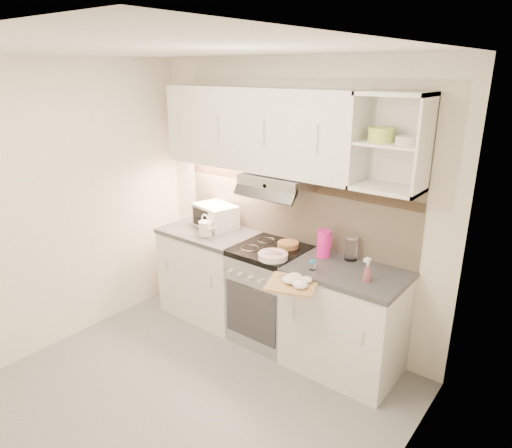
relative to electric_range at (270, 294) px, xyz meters
name	(u,v)px	position (x,y,z in m)	size (l,w,h in m)	color
ground	(185,400)	(0.00, -1.10, -0.45)	(3.00, 3.00, 0.00)	gray
room_shell	(211,183)	(0.00, -0.73, 1.18)	(3.04, 2.84, 2.52)	white
base_cabinet_left	(211,274)	(-0.75, 0.00, -0.02)	(0.90, 0.60, 0.86)	white
worktop_left	(209,232)	(-0.75, 0.00, 0.43)	(0.92, 0.62, 0.04)	#47474C
base_cabinet_right	(344,322)	(0.75, 0.00, -0.02)	(0.90, 0.60, 0.86)	white
worktop_right	(348,272)	(0.75, 0.00, 0.43)	(0.92, 0.62, 0.04)	#47474C
electric_range	(270,294)	(0.00, 0.00, 0.00)	(0.60, 0.60, 0.90)	#B7B7BC
microwave	(216,216)	(-0.77, 0.12, 0.56)	(0.46, 0.38, 0.23)	silver
watering_can	(206,228)	(-0.67, -0.12, 0.52)	(0.25, 0.13, 0.21)	white
plate_stack	(273,256)	(0.15, -0.18, 0.47)	(0.25, 0.25, 0.05)	white
bread_loaf	(288,245)	(0.11, 0.10, 0.47)	(0.19, 0.19, 0.05)	#B18C46
pink_pitcher	(324,243)	(0.46, 0.12, 0.56)	(0.12, 0.11, 0.23)	#EF1B96
glass_jar	(351,248)	(0.67, 0.19, 0.55)	(0.11, 0.11, 0.21)	silver
spice_jar	(312,265)	(0.53, -0.17, 0.49)	(0.05, 0.05, 0.08)	white
spray_bottle	(367,271)	(0.95, -0.09, 0.53)	(0.08, 0.08, 0.20)	pink
cutting_board	(292,284)	(0.51, -0.43, 0.42)	(0.36, 0.33, 0.02)	tan
dish_towel	(298,280)	(0.55, -0.41, 0.46)	(0.25, 0.21, 0.07)	white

